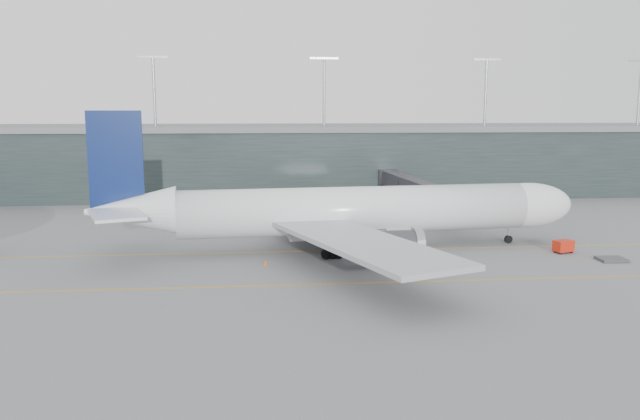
{
  "coord_description": "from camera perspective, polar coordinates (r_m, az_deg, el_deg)",
  "views": [
    {
      "loc": [
        -8.39,
        -84.44,
        18.41
      ],
      "look_at": [
        -0.78,
        -4.0,
        5.51
      ],
      "focal_mm": 35.0,
      "sensor_mm": 36.0,
      "label": 1
    }
  ],
  "objects": [
    {
      "name": "taxiline_b",
      "position": [
        67.54,
        1.95,
        -6.74
      ],
      "size": [
        160.0,
        0.25,
        0.02
      ],
      "primitive_type": "cube",
      "color": "#C38612",
      "rests_on": "ground"
    },
    {
      "name": "uld_b",
      "position": [
        96.76,
        -2.3,
        -1.37
      ],
      "size": [
        2.15,
        1.89,
        1.67
      ],
      "rotation": [
        0.0,
        0.0,
        0.26
      ],
      "color": "#37373C",
      "rests_on": "ground"
    },
    {
      "name": "cone_nose",
      "position": [
        90.31,
        21.73,
        -3.09
      ],
      "size": [
        0.48,
        0.48,
        0.77
      ],
      "primitive_type": "cone",
      "color": "#DE4E0C",
      "rests_on": "ground"
    },
    {
      "name": "main_aircraft",
      "position": [
        82.9,
        2.91,
        -0.12
      ],
      "size": [
        65.79,
        61.61,
        18.44
      ],
      "rotation": [
        0.0,
        0.0,
        0.08
      ],
      "color": "white",
      "rests_on": "ground"
    },
    {
      "name": "terminal",
      "position": [
        143.09,
        -2.04,
        4.74
      ],
      "size": [
        240.0,
        36.0,
        29.0
      ],
      "color": "#1D2728",
      "rests_on": "ground"
    },
    {
      "name": "taxiline_a",
      "position": [
        82.94,
        0.53,
        -3.74
      ],
      "size": [
        160.0,
        0.25,
        0.02
      ],
      "primitive_type": "cube",
      "color": "#C38612",
      "rests_on": "ground"
    },
    {
      "name": "uld_a",
      "position": [
        96.89,
        -3.32,
        -1.27
      ],
      "size": [
        2.49,
        2.16,
        1.98
      ],
      "rotation": [
        0.0,
        0.0,
        0.21
      ],
      "color": "#37373C",
      "rests_on": "ground"
    },
    {
      "name": "jet_bridge",
      "position": [
        112.38,
        8.81,
        2.07
      ],
      "size": [
        6.66,
        44.06,
        6.55
      ],
      "rotation": [
        0.0,
        0.0,
        0.08
      ],
      "color": "#2D2D32",
      "rests_on": "ground"
    },
    {
      "name": "baggage_dolly",
      "position": [
        85.53,
        25.12,
        -4.09
      ],
      "size": [
        3.37,
        2.73,
        0.33
      ],
      "primitive_type": "cube",
      "rotation": [
        0.0,
        0.0,
        -0.03
      ],
      "color": "#39393E",
      "rests_on": "ground"
    },
    {
      "name": "cone_tail",
      "position": [
        75.69,
        -5.01,
        -4.77
      ],
      "size": [
        0.44,
        0.44,
        0.7
      ],
      "primitive_type": "cone",
      "color": "#EF510D",
      "rests_on": "ground"
    },
    {
      "name": "gse_cart",
      "position": [
        87.59,
        21.36,
        -3.08
      ],
      "size": [
        2.77,
        2.2,
        1.65
      ],
      "rotation": [
        0.0,
        0.0,
        0.31
      ],
      "color": "red",
      "rests_on": "ground"
    },
    {
      "name": "cone_wing_port",
      "position": [
        97.76,
        5.85,
        -1.63
      ],
      "size": [
        0.42,
        0.42,
        0.67
      ],
      "primitive_type": "cone",
      "color": "#FD450E",
      "rests_on": "ground"
    },
    {
      "name": "ground",
      "position": [
        86.83,
        0.26,
        -3.17
      ],
      "size": [
        320.0,
        320.0,
        0.0
      ],
      "primitive_type": "plane",
      "color": "slate",
      "rests_on": "ground"
    },
    {
      "name": "uld_c",
      "position": [
        95.72,
        -0.8,
        -1.41
      ],
      "size": [
        2.59,
        2.37,
        1.9
      ],
      "rotation": [
        0.0,
        0.0,
        0.42
      ],
      "color": "#37373C",
      "rests_on": "ground"
    },
    {
      "name": "cone_wing_stbd",
      "position": [
        71.11,
        7.28,
        -5.68
      ],
      "size": [
        0.5,
        0.5,
        0.79
      ],
      "primitive_type": "cone",
      "color": "orange",
      "rests_on": "ground"
    },
    {
      "name": "taxiline_lead_main",
      "position": [
        106.89,
        1.87,
        -0.84
      ],
      "size": [
        0.25,
        60.0,
        0.02
      ],
      "primitive_type": "cube",
      "color": "#C38612",
      "rests_on": "ground"
    }
  ]
}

